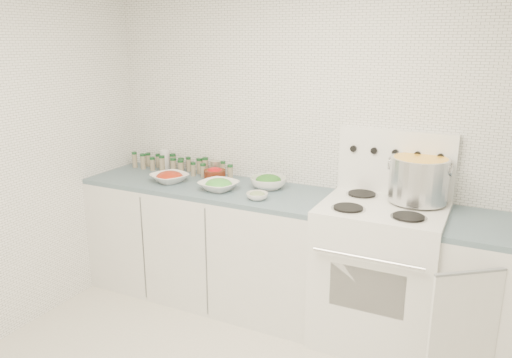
# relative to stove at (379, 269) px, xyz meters

# --- Properties ---
(room_walls) EXTENTS (3.54, 3.04, 2.52)m
(room_walls) POSITION_rel_stove_xyz_m (-0.48, -1.19, 1.06)
(room_walls) COLOR white
(room_walls) RESTS_ON ground
(counter_left) EXTENTS (1.85, 0.62, 0.90)m
(counter_left) POSITION_rel_stove_xyz_m (-1.30, 0.00, -0.05)
(counter_left) COLOR white
(counter_left) RESTS_ON ground
(stove) EXTENTS (0.76, 0.70, 1.36)m
(stove) POSITION_rel_stove_xyz_m (0.00, 0.00, 0.00)
(stove) COLOR white
(stove) RESTS_ON ground
(stock_pot) EXTENTS (0.39, 0.37, 0.28)m
(stock_pot) POSITION_rel_stove_xyz_m (0.18, 0.14, 0.60)
(stock_pot) COLOR silver
(stock_pot) RESTS_ON stove
(bowl_tomato) EXTENTS (0.34, 0.34, 0.09)m
(bowl_tomato) POSITION_rel_stove_xyz_m (-1.58, -0.07, 0.44)
(bowl_tomato) COLOR white
(bowl_tomato) RESTS_ON counter_left
(bowl_snowpea) EXTENTS (0.30, 0.30, 0.09)m
(bowl_snowpea) POSITION_rel_stove_xyz_m (-1.15, -0.09, 0.44)
(bowl_snowpea) COLOR white
(bowl_snowpea) RESTS_ON counter_left
(bowl_broccoli) EXTENTS (0.32, 0.32, 0.10)m
(bowl_broccoli) POSITION_rel_stove_xyz_m (-0.85, 0.11, 0.45)
(bowl_broccoli) COLOR white
(bowl_broccoli) RESTS_ON counter_left
(bowl_zucchini) EXTENTS (0.15, 0.15, 0.06)m
(bowl_zucchini) POSITION_rel_stove_xyz_m (-0.81, -0.16, 0.43)
(bowl_zucchini) COLOR white
(bowl_zucchini) RESTS_ON counter_left
(bowl_pepper) EXTENTS (0.16, 0.16, 0.10)m
(bowl_pepper) POSITION_rel_stove_xyz_m (-1.30, 0.12, 0.45)
(bowl_pepper) COLOR #581F0F
(bowl_pepper) RESTS_ON counter_left
(salt_canister) EXTENTS (0.09, 0.09, 0.15)m
(salt_canister) POSITION_rel_stove_xyz_m (-1.87, 0.26, 0.48)
(salt_canister) COLOR white
(salt_canister) RESTS_ON counter_left
(tin_can) EXTENTS (0.10, 0.10, 0.11)m
(tin_can) POSITION_rel_stove_xyz_m (-1.38, 0.26, 0.46)
(tin_can) COLOR #B3AB98
(tin_can) RESTS_ON counter_left
(spice_cluster) EXTENTS (0.97, 0.16, 0.14)m
(spice_cluster) POSITION_rel_stove_xyz_m (-1.69, 0.20, 0.47)
(spice_cluster) COLOR gray
(spice_cluster) RESTS_ON counter_left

